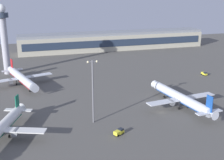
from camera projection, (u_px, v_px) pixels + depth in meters
name	position (u px, v px, depth m)	size (l,w,h in m)	color
ground_plane	(161.00, 112.00, 133.75)	(416.00, 416.00, 0.00)	#56544F
terminal_building	(114.00, 41.00, 274.32)	(172.53, 22.40, 16.40)	#B2AD99
control_tower	(4.00, 35.00, 188.32)	(8.00, 8.00, 44.98)	#A8A8B2
airplane_taxiway_distant	(0.00, 130.00, 107.74)	(33.04, 41.90, 11.22)	silver
airplane_far_stand	(181.00, 98.00, 138.58)	(36.18, 46.37, 11.89)	silver
airplane_near_gate	(21.00, 78.00, 170.14)	(36.31, 46.24, 12.08)	silver
baggage_tractor	(119.00, 132.00, 112.79)	(4.57, 3.71, 2.25)	yellow
cargo_loader	(204.00, 74.00, 191.57)	(2.29, 4.28, 2.25)	yellow
apron_light_east	(93.00, 88.00, 119.30)	(4.80, 0.90, 26.74)	slate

